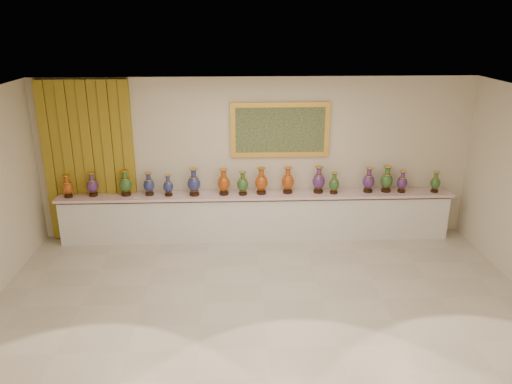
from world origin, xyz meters
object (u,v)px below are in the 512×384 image
vase_2 (126,184)px  counter (256,217)px  vase_1 (92,185)px  vase_0 (68,187)px

vase_2 → counter: bearing=-0.2°
counter → vase_2: vase_2 is taller
counter → vase_2: bearing=179.8°
counter → vase_2: (-2.38, 0.01, 0.68)m
vase_1 → vase_0: bearing=-172.1°
vase_0 → vase_1: vase_1 is taller
vase_1 → counter: bearing=-0.2°
vase_2 → vase_0: bearing=-176.9°
vase_0 → vase_2: (1.03, 0.06, 0.02)m
vase_1 → vase_2: (0.60, -0.00, 0.02)m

